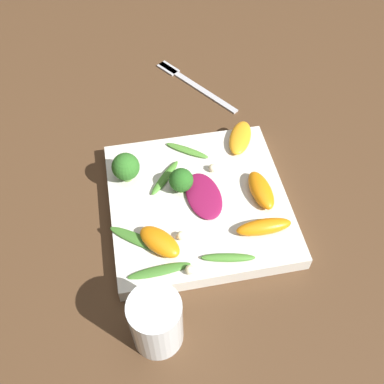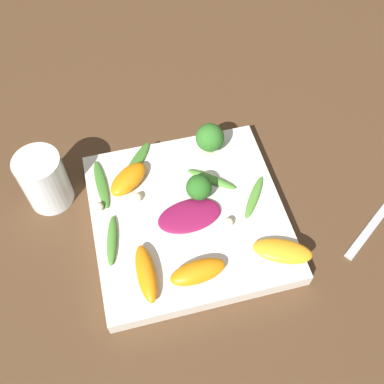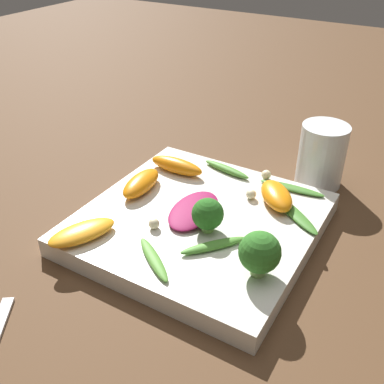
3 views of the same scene
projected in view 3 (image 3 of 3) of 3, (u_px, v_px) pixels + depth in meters
name	position (u px, v px, depth m)	size (l,w,h in m)	color
ground_plane	(199.00, 231.00, 0.53)	(2.40, 2.40, 0.00)	#4C331E
plate	(199.00, 223.00, 0.52)	(0.25, 0.25, 0.02)	silver
drinking_glass	(322.00, 155.00, 0.60)	(0.06, 0.06, 0.09)	white
radicchio_leaf_0	(193.00, 211.00, 0.52)	(0.06, 0.09, 0.01)	maroon
orange_segment_0	(82.00, 232.00, 0.48)	(0.06, 0.08, 0.01)	orange
orange_segment_1	(276.00, 196.00, 0.53)	(0.07, 0.07, 0.02)	orange
orange_segment_2	(141.00, 183.00, 0.56)	(0.04, 0.07, 0.02)	orange
orange_segment_3	(177.00, 166.00, 0.60)	(0.08, 0.02, 0.02)	orange
broccoli_floret_0	(260.00, 253.00, 0.42)	(0.04, 0.04, 0.05)	#84AD5B
broccoli_floret_1	(208.00, 215.00, 0.48)	(0.04, 0.04, 0.04)	#84AD5B
arugula_sprig_0	(150.00, 257.00, 0.45)	(0.07, 0.05, 0.01)	#518E33
arugula_sprig_1	(227.00, 169.00, 0.60)	(0.07, 0.03, 0.01)	#47842D
arugula_sprig_2	(292.00, 188.00, 0.56)	(0.08, 0.02, 0.01)	#3D7528
arugula_sprig_3	(214.00, 245.00, 0.46)	(0.06, 0.06, 0.01)	#47842D
arugula_sprig_4	(293.00, 212.00, 0.52)	(0.08, 0.07, 0.01)	#3D7528
macadamia_nut_0	(154.00, 224.00, 0.49)	(0.01, 0.01, 0.01)	beige
macadamia_nut_1	(251.00, 194.00, 0.54)	(0.01, 0.01, 0.01)	beige
macadamia_nut_2	(266.00, 175.00, 0.58)	(0.01, 0.01, 0.01)	beige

